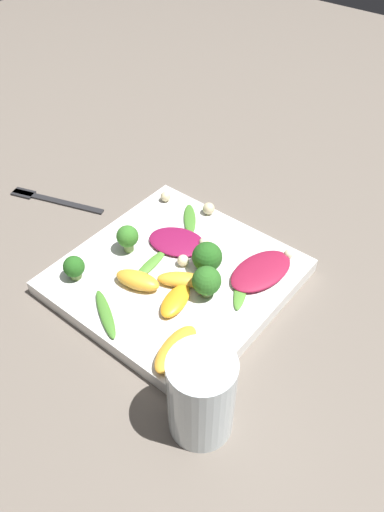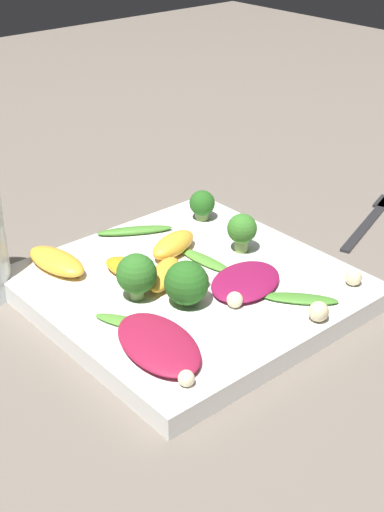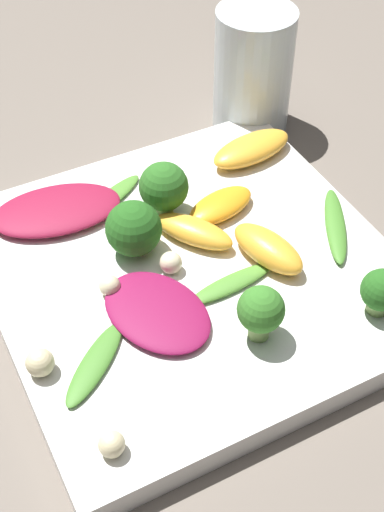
% 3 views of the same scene
% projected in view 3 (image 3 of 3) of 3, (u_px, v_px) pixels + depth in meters
% --- Properties ---
extents(ground_plane, '(2.40, 2.40, 0.00)m').
position_uv_depth(ground_plane, '(191.00, 282.00, 0.53)').
color(ground_plane, '#6B6056').
extents(plate, '(0.28, 0.28, 0.02)m').
position_uv_depth(plate, '(191.00, 273.00, 0.53)').
color(plate, white).
rests_on(plate, ground_plane).
extents(drinking_glass, '(0.07, 0.07, 0.11)m').
position_uv_depth(drinking_glass, '(253.00, 71.00, 0.64)').
color(drinking_glass, silver).
rests_on(drinking_glass, ground_plane).
extents(radicchio_leaf_0, '(0.07, 0.11, 0.01)m').
position_uv_depth(radicchio_leaf_0, '(57.00, 210.00, 0.55)').
color(radicchio_leaf_0, maroon).
rests_on(radicchio_leaf_0, plate).
extents(radicchio_leaf_1, '(0.10, 0.08, 0.01)m').
position_uv_depth(radicchio_leaf_1, '(157.00, 311.00, 0.48)').
color(radicchio_leaf_1, maroon).
rests_on(radicchio_leaf_1, plate).
extents(orange_segment_0, '(0.04, 0.06, 0.01)m').
position_uv_depth(orange_segment_0, '(221.00, 205.00, 0.55)').
color(orange_segment_0, orange).
rests_on(orange_segment_0, plate).
extents(orange_segment_1, '(0.07, 0.04, 0.02)m').
position_uv_depth(orange_segment_1, '(268.00, 249.00, 0.51)').
color(orange_segment_1, '#FCAD33').
rests_on(orange_segment_1, plate).
extents(orange_segment_2, '(0.07, 0.06, 0.02)m').
position_uv_depth(orange_segment_2, '(194.00, 231.00, 0.53)').
color(orange_segment_2, '#FCAD33').
rests_on(orange_segment_2, plate).
extents(orange_segment_3, '(0.04, 0.08, 0.02)m').
position_uv_depth(orange_segment_3, '(251.00, 149.00, 0.60)').
color(orange_segment_3, '#FCAD33').
rests_on(orange_segment_3, plate).
extents(broccoli_floret_0, '(0.04, 0.04, 0.04)m').
position_uv_depth(broccoli_floret_0, '(134.00, 229.00, 0.51)').
color(broccoli_floret_0, '#7A9E51').
rests_on(broccoli_floret_0, plate).
extents(broccoli_floret_1, '(0.04, 0.04, 0.05)m').
position_uv_depth(broccoli_floret_1, '(164.00, 187.00, 0.54)').
color(broccoli_floret_1, '#7A9E51').
rests_on(broccoli_floret_1, plate).
extents(broccoli_floret_2, '(0.03, 0.03, 0.03)m').
position_uv_depth(broccoli_floret_2, '(382.00, 291.00, 0.47)').
color(broccoli_floret_2, '#7A9E51').
rests_on(broccoli_floret_2, plate).
extents(broccoli_floret_3, '(0.03, 0.03, 0.04)m').
position_uv_depth(broccoli_floret_3, '(261.00, 311.00, 0.46)').
color(broccoli_floret_3, '#7A9E51').
rests_on(broccoli_floret_3, plate).
extents(arugula_sprig_0, '(0.06, 0.07, 0.01)m').
position_uv_depth(arugula_sprig_0, '(95.00, 363.00, 0.45)').
color(arugula_sprig_0, '#47842D').
rests_on(arugula_sprig_0, plate).
extents(arugula_sprig_1, '(0.08, 0.05, 0.01)m').
position_uv_depth(arugula_sprig_1, '(335.00, 225.00, 0.54)').
color(arugula_sprig_1, '#47842D').
rests_on(arugula_sprig_1, plate).
extents(arugula_sprig_2, '(0.02, 0.07, 0.01)m').
position_uv_depth(arugula_sprig_2, '(232.00, 284.00, 0.50)').
color(arugula_sprig_2, '#518E33').
rests_on(arugula_sprig_2, plate).
extents(arugula_sprig_3, '(0.05, 0.08, 0.01)m').
position_uv_depth(arugula_sprig_3, '(107.00, 201.00, 0.56)').
color(arugula_sprig_3, '#518E33').
rests_on(arugula_sprig_3, plate).
extents(macadamia_nut_0, '(0.02, 0.02, 0.02)m').
position_uv_depth(macadamia_nut_0, '(112.00, 444.00, 0.41)').
color(macadamia_nut_0, beige).
rests_on(macadamia_nut_0, plate).
extents(macadamia_nut_1, '(0.02, 0.02, 0.02)m').
position_uv_depth(macadamia_nut_1, '(172.00, 264.00, 0.51)').
color(macadamia_nut_1, beige).
rests_on(macadamia_nut_1, plate).
extents(macadamia_nut_2, '(0.02, 0.02, 0.02)m').
position_uv_depth(macadamia_nut_2, '(109.00, 285.00, 0.49)').
color(macadamia_nut_2, beige).
rests_on(macadamia_nut_2, plate).
extents(macadamia_nut_3, '(0.02, 0.02, 0.02)m').
position_uv_depth(macadamia_nut_3, '(40.00, 363.00, 0.45)').
color(macadamia_nut_3, beige).
rests_on(macadamia_nut_3, plate).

